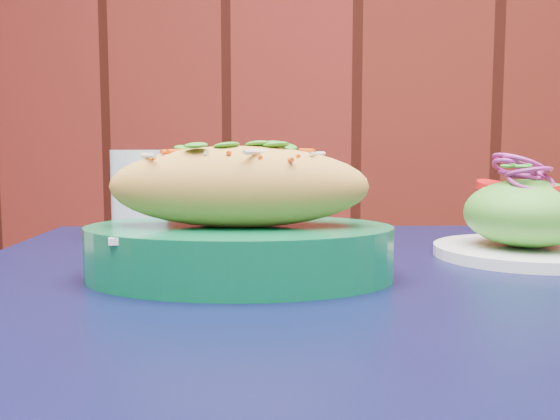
# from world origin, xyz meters

# --- Properties ---
(cafe_table) EXTENTS (0.94, 0.94, 0.75)m
(cafe_table) POSITION_xyz_m (0.07, 1.66, 0.66)
(cafe_table) COLOR black
(cafe_table) RESTS_ON ground
(banh_mi_basket) EXTENTS (0.31, 0.23, 0.13)m
(banh_mi_basket) POSITION_xyz_m (-0.04, 1.66, 0.80)
(banh_mi_basket) COLOR #085E36
(banh_mi_basket) RESTS_ON cafe_table
(salad_plate) EXTENTS (0.20, 0.20, 0.11)m
(salad_plate) POSITION_xyz_m (0.25, 1.82, 0.79)
(salad_plate) COLOR white
(salad_plate) RESTS_ON cafe_table
(water_glass) EXTENTS (0.07, 0.07, 0.12)m
(water_glass) POSITION_xyz_m (-0.23, 1.88, 0.81)
(water_glass) COLOR silver
(water_glass) RESTS_ON cafe_table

